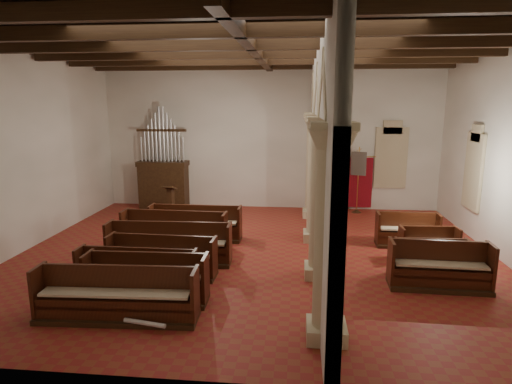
% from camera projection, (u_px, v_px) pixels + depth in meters
% --- Properties ---
extents(floor, '(14.00, 14.00, 0.00)m').
position_uv_depth(floor, '(255.00, 254.00, 12.69)').
color(floor, maroon).
rests_on(floor, ground).
extents(ceiling, '(14.00, 14.00, 0.00)m').
position_uv_depth(ceiling, '(255.00, 42.00, 11.48)').
color(ceiling, black).
rests_on(ceiling, wall_back).
extents(wall_back, '(14.00, 0.02, 6.00)m').
position_uv_depth(wall_back, '(270.00, 137.00, 17.93)').
color(wall_back, white).
rests_on(wall_back, floor).
extents(wall_front, '(14.00, 0.02, 6.00)m').
position_uv_depth(wall_front, '(214.00, 199.00, 6.23)').
color(wall_front, white).
rests_on(wall_front, floor).
extents(wall_left, '(0.02, 12.00, 6.00)m').
position_uv_depth(wall_left, '(23.00, 151.00, 12.76)').
color(wall_left, white).
rests_on(wall_left, floor).
extents(ceiling_beams, '(13.80, 11.80, 0.30)m').
position_uv_depth(ceiling_beams, '(255.00, 49.00, 11.52)').
color(ceiling_beams, '#3B2712').
rests_on(ceiling_beams, wall_back).
extents(arcade, '(0.90, 11.90, 6.00)m').
position_uv_depth(arcade, '(320.00, 134.00, 11.80)').
color(arcade, '#C3B591').
rests_on(arcade, floor).
extents(window_right_b, '(0.03, 1.00, 2.20)m').
position_uv_depth(window_right_b, '(475.00, 172.00, 14.01)').
color(window_right_b, '#357956').
rests_on(window_right_b, wall_right).
extents(window_back, '(1.00, 0.03, 2.20)m').
position_uv_depth(window_back, '(391.00, 158.00, 17.59)').
color(window_back, '#357956').
rests_on(window_back, wall_back).
extents(pipe_organ, '(2.10, 0.85, 4.40)m').
position_uv_depth(pipe_organ, '(163.00, 176.00, 18.21)').
color(pipe_organ, '#3B2712').
rests_on(pipe_organ, floor).
extents(lectern, '(0.59, 0.61, 1.28)m').
position_uv_depth(lectern, '(171.00, 203.00, 16.84)').
color(lectern, '#372511').
rests_on(lectern, floor).
extents(dossal_curtain, '(1.80, 0.07, 2.17)m').
position_uv_depth(dossal_curtain, '(353.00, 182.00, 17.88)').
color(dossal_curtain, maroon).
rests_on(dossal_curtain, floor).
extents(processional_banner, '(0.59, 0.75, 2.70)m').
position_uv_depth(processional_banner, '(357.00, 192.00, 17.42)').
color(processional_banner, '#3B2712').
rests_on(processional_banner, floor).
extents(hymnal_box_a, '(0.37, 0.31, 0.36)m').
position_uv_depth(hymnal_box_a, '(160.00, 306.00, 8.82)').
color(hymnal_box_a, navy).
rests_on(hymnal_box_a, floor).
extents(hymnal_box_b, '(0.34, 0.31, 0.28)m').
position_uv_depth(hymnal_box_b, '(185.00, 276.00, 10.45)').
color(hymnal_box_b, navy).
rests_on(hymnal_box_b, floor).
extents(hymnal_box_c, '(0.42, 0.39, 0.34)m').
position_uv_depth(hymnal_box_c, '(196.00, 244.00, 12.75)').
color(hymnal_box_c, '#181591').
rests_on(hymnal_box_c, floor).
extents(tube_heater_a, '(0.89, 0.26, 0.09)m').
position_uv_depth(tube_heater_a, '(145.00, 323.00, 8.37)').
color(tube_heater_a, white).
rests_on(tube_heater_a, floor).
extents(tube_heater_b, '(0.90, 0.27, 0.09)m').
position_uv_depth(tube_heater_b, '(163.00, 298.00, 9.46)').
color(tube_heater_b, silver).
rests_on(tube_heater_b, floor).
extents(nave_pew_0, '(3.35, 0.88, 1.12)m').
position_uv_depth(nave_pew_0, '(117.00, 303.00, 8.77)').
color(nave_pew_0, '#3B2712').
rests_on(nave_pew_0, floor).
extents(nave_pew_1, '(2.76, 0.81, 1.10)m').
position_uv_depth(nave_pew_1, '(147.00, 286.00, 9.59)').
color(nave_pew_1, '#3B2712').
rests_on(nave_pew_1, floor).
extents(nave_pew_2, '(2.91, 0.67, 0.97)m').
position_uv_depth(nave_pew_2, '(137.00, 275.00, 10.30)').
color(nave_pew_2, '#3B2712').
rests_on(nave_pew_2, floor).
extents(nave_pew_3, '(2.85, 0.80, 1.05)m').
position_uv_depth(nave_pew_3, '(162.00, 263.00, 11.02)').
color(nave_pew_3, '#3B2712').
rests_on(nave_pew_3, floor).
extents(nave_pew_4, '(3.49, 0.88, 1.15)m').
position_uv_depth(nave_pew_4, '(169.00, 250.00, 11.93)').
color(nave_pew_4, '#3B2712').
rests_on(nave_pew_4, floor).
extents(nave_pew_5, '(3.29, 0.84, 1.12)m').
position_uv_depth(nave_pew_5, '(174.00, 235.00, 13.28)').
color(nave_pew_5, '#3B2712').
rests_on(nave_pew_5, floor).
extents(nave_pew_6, '(3.01, 0.75, 1.12)m').
position_uv_depth(nave_pew_6, '(195.00, 228.00, 14.03)').
color(nave_pew_6, '#3B2712').
rests_on(nave_pew_6, floor).
extents(aisle_pew_0, '(2.37, 0.85, 1.15)m').
position_uv_depth(aisle_pew_0, '(439.00, 273.00, 10.27)').
color(aisle_pew_0, '#3B2712').
rests_on(aisle_pew_0, floor).
extents(aisle_pew_1, '(1.89, 0.70, 0.95)m').
position_uv_depth(aisle_pew_1, '(432.00, 263.00, 11.07)').
color(aisle_pew_1, '#3B2712').
rests_on(aisle_pew_1, floor).
extents(aisle_pew_2, '(1.65, 0.74, 0.95)m').
position_uv_depth(aisle_pew_2, '(428.00, 249.00, 12.16)').
color(aisle_pew_2, '#3B2712').
rests_on(aisle_pew_2, floor).
extents(aisle_pew_3, '(1.89, 0.72, 1.06)m').
position_uv_depth(aisle_pew_3, '(407.00, 235.00, 13.35)').
color(aisle_pew_3, '#3B2712').
rests_on(aisle_pew_3, floor).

